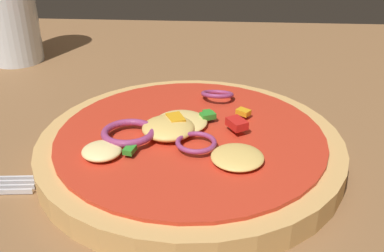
% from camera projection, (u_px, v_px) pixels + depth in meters
% --- Properties ---
extents(dining_table, '(1.19, 0.84, 0.03)m').
position_uv_depth(dining_table, '(207.00, 167.00, 0.39)').
color(dining_table, brown).
rests_on(dining_table, ground).
extents(pizza, '(0.25, 0.25, 0.03)m').
position_uv_depth(pizza, '(190.00, 146.00, 0.37)').
color(pizza, tan).
rests_on(pizza, dining_table).
extents(beer_glass, '(0.07, 0.07, 0.14)m').
position_uv_depth(beer_glass, '(10.00, 12.00, 0.56)').
color(beer_glass, silver).
rests_on(beer_glass, dining_table).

